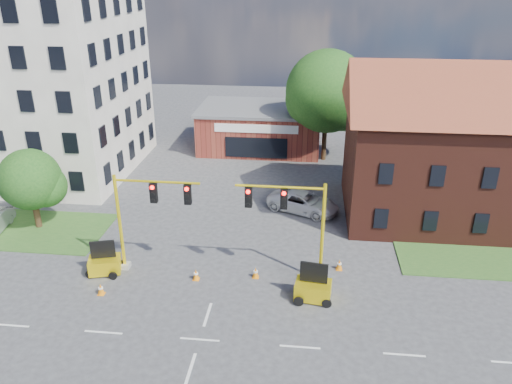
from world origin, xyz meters
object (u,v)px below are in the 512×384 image
Objects in this scene: signal_mast_west at (145,212)px; trailer_east at (313,288)px; pickup_white at (303,202)px; trailer_west at (105,263)px; signal_mast_east at (294,220)px.

trailer_east is (9.94, -1.98, -3.22)m from signal_mast_west.
trailer_east reaches higher than pickup_white.
signal_mast_west reaches higher than trailer_east.
trailer_west is at bearing 152.53° from pickup_white.
signal_mast_west is 1.14× the size of pickup_white.
signal_mast_west is 13.37m from pickup_white.
pickup_white is at bearing 101.22° from trailer_east.
signal_mast_east is at bearing -160.27° from pickup_white.
signal_mast_west is 4.24m from trailer_west.
signal_mast_west is at bearing 175.93° from trailer_east.
signal_mast_west reaches higher than trailer_west.
signal_mast_west and signal_mast_east have the same top height.
signal_mast_east is 2.93× the size of trailer_west.
signal_mast_west is at bearing -1.18° from trailer_west.
signal_mast_west is at bearing 180.00° from signal_mast_east.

